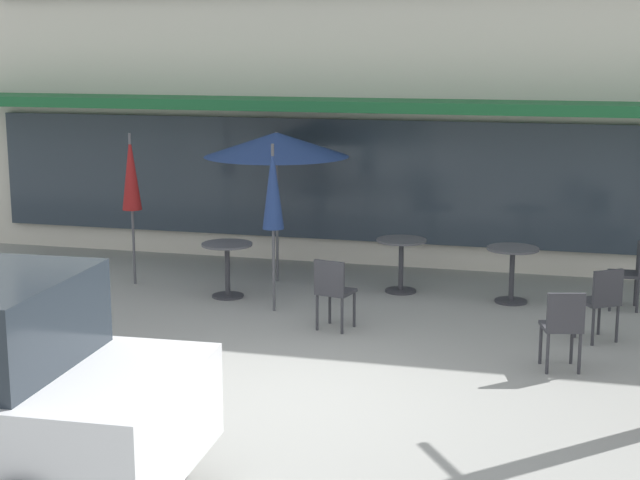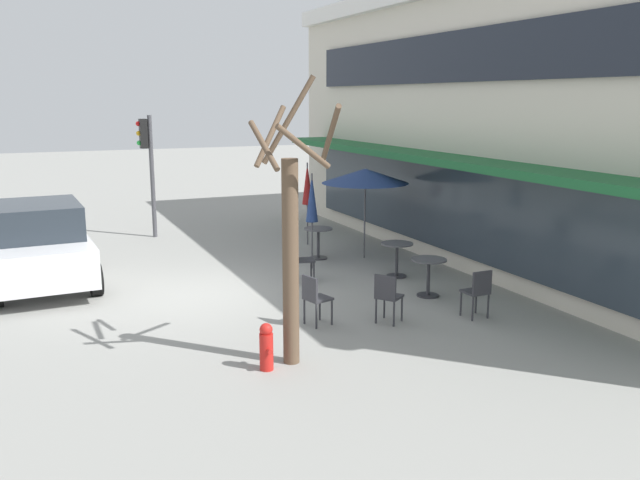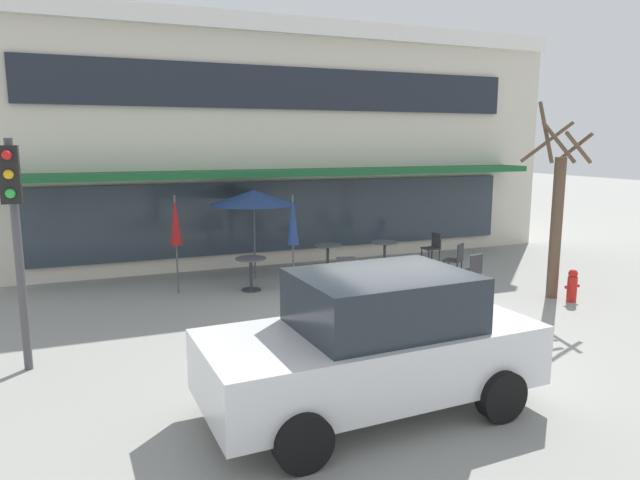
{
  "view_description": "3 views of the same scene",
  "coord_description": "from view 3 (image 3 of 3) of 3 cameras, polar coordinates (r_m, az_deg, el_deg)",
  "views": [
    {
      "loc": [
        2.75,
        -8.87,
        3.45
      ],
      "look_at": [
        -0.43,
        3.11,
        0.96
      ],
      "focal_mm": 55.0,
      "sensor_mm": 36.0,
      "label": 1
    },
    {
      "loc": [
        12.95,
        -2.9,
        3.87
      ],
      "look_at": [
        -0.24,
        2.86,
        0.83
      ],
      "focal_mm": 38.0,
      "sensor_mm": 36.0,
      "label": 2
    },
    {
      "loc": [
        -5.13,
        -8.76,
        3.35
      ],
      "look_at": [
        -0.59,
        2.46,
        1.26
      ],
      "focal_mm": 32.0,
      "sensor_mm": 36.0,
      "label": 3
    }
  ],
  "objects": [
    {
      "name": "building_facade",
      "position": [
        19.41,
        -6.78,
        9.58
      ],
      "size": [
        16.73,
        9.1,
        6.59
      ],
      "color": "beige",
      "rests_on": "ground"
    },
    {
      "name": "traffic_light_pole",
      "position": [
        9.12,
        -28.24,
        2.01
      ],
      "size": [
        0.26,
        0.43,
        3.4
      ],
      "color": "#47474C",
      "rests_on": "ground"
    },
    {
      "name": "street_tree",
      "position": [
        13.16,
        22.58,
        2.47
      ],
      "size": [
        1.24,
        1.25,
        4.19
      ],
      "color": "brown",
      "rests_on": "ground"
    },
    {
      "name": "cafe_chair_3",
      "position": [
        14.37,
        13.44,
        -1.8
      ],
      "size": [
        0.56,
        0.56,
        0.89
      ],
      "color": "#333338",
      "rests_on": "ground"
    },
    {
      "name": "patio_umbrella_corner_open",
      "position": [
        12.58,
        -2.73,
        1.93
      ],
      "size": [
        0.28,
        0.28,
        2.2
      ],
      "color": "#4C4C51",
      "rests_on": "ground"
    },
    {
      "name": "parked_sedan",
      "position": [
        7.23,
        5.42,
        -10.2
      ],
      "size": [
        4.27,
        2.16,
        1.76
      ],
      "color": "silver",
      "rests_on": "ground"
    },
    {
      "name": "ground_plane",
      "position": [
        10.69,
        8.01,
        -8.55
      ],
      "size": [
        80.0,
        80.0,
        0.0
      ],
      "primitive_type": "plane",
      "color": "gray"
    },
    {
      "name": "cafe_chair_1",
      "position": [
        15.89,
        11.24,
        -0.62
      ],
      "size": [
        0.41,
        0.41,
        0.89
      ],
      "color": "#333338",
      "rests_on": "ground"
    },
    {
      "name": "patio_umbrella_green_folded",
      "position": [
        12.88,
        -14.26,
        1.83
      ],
      "size": [
        0.28,
        0.28,
        2.2
      ],
      "color": "#4C4C51",
      "rests_on": "ground"
    },
    {
      "name": "cafe_chair_0",
      "position": [
        12.53,
        2.49,
        -3.23
      ],
      "size": [
        0.48,
        0.48,
        0.89
      ],
      "color": "#333338",
      "rests_on": "ground"
    },
    {
      "name": "cafe_chair_2",
      "position": [
        13.19,
        14.97,
        -2.9
      ],
      "size": [
        0.49,
        0.49,
        0.89
      ],
      "color": "#333338",
      "rests_on": "ground"
    },
    {
      "name": "patio_umbrella_cream_folded",
      "position": [
        13.9,
        -6.64,
        4.27
      ],
      "size": [
        2.1,
        2.1,
        2.2
      ],
      "color": "#4C4C51",
      "rests_on": "ground"
    },
    {
      "name": "cafe_table_by_tree",
      "position": [
        15.08,
        6.48,
        -1.09
      ],
      "size": [
        0.7,
        0.7,
        0.76
      ],
      "color": "#333338",
      "rests_on": "ground"
    },
    {
      "name": "fire_hydrant",
      "position": [
        13.19,
        23.91,
        -4.17
      ],
      "size": [
        0.36,
        0.2,
        0.71
      ],
      "color": "red",
      "rests_on": "ground"
    },
    {
      "name": "cafe_table_streetside",
      "position": [
        14.57,
        0.78,
        -1.41
      ],
      "size": [
        0.7,
        0.7,
        0.76
      ],
      "color": "#333338",
      "rests_on": "ground"
    },
    {
      "name": "cafe_table_near_wall",
      "position": [
        13.02,
        -6.92,
        -2.84
      ],
      "size": [
        0.7,
        0.7,
        0.76
      ],
      "color": "#333338",
      "rests_on": "ground"
    }
  ]
}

